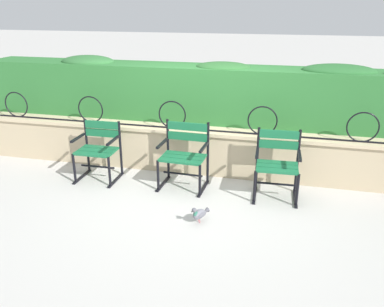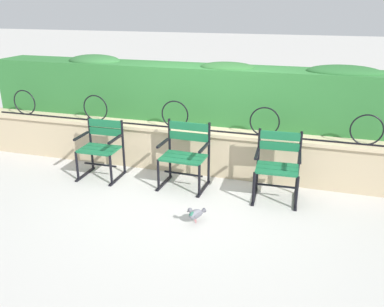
{
  "view_description": "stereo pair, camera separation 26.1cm",
  "coord_description": "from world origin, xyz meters",
  "px_view_note": "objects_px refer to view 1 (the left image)",
  "views": [
    {
      "loc": [
        1.18,
        -4.75,
        2.42
      ],
      "look_at": [
        0.0,
        0.06,
        0.55
      ],
      "focal_mm": 37.31,
      "sensor_mm": 36.0,
      "label": 1
    },
    {
      "loc": [
        1.43,
        -4.68,
        2.42
      ],
      "look_at": [
        0.0,
        0.06,
        0.55
      ],
      "focal_mm": 37.31,
      "sensor_mm": 36.0,
      "label": 2
    }
  ],
  "objects_px": {
    "park_chair_centre": "(184,154)",
    "park_chair_right": "(277,163)",
    "park_chair_left": "(99,148)",
    "pigeon_near_chairs": "(199,213)"
  },
  "relations": [
    {
      "from": "park_chair_centre",
      "to": "park_chair_right",
      "type": "height_order",
      "value": "park_chair_centre"
    },
    {
      "from": "park_chair_left",
      "to": "park_chair_right",
      "type": "relative_size",
      "value": 0.94
    },
    {
      "from": "pigeon_near_chairs",
      "to": "park_chair_left",
      "type": "bearing_deg",
      "value": 151.82
    },
    {
      "from": "park_chair_left",
      "to": "pigeon_near_chairs",
      "type": "bearing_deg",
      "value": -28.18
    },
    {
      "from": "park_chair_left",
      "to": "park_chair_right",
      "type": "bearing_deg",
      "value": 0.37
    },
    {
      "from": "park_chair_centre",
      "to": "park_chair_right",
      "type": "bearing_deg",
      "value": -1.02
    },
    {
      "from": "park_chair_left",
      "to": "pigeon_near_chairs",
      "type": "xyz_separation_m",
      "value": [
        1.71,
        -0.92,
        -0.34
      ]
    },
    {
      "from": "park_chair_left",
      "to": "park_chair_centre",
      "type": "relative_size",
      "value": 0.92
    },
    {
      "from": "park_chair_centre",
      "to": "park_chair_right",
      "type": "xyz_separation_m",
      "value": [
        1.26,
        -0.02,
        -0.01
      ]
    },
    {
      "from": "park_chair_left",
      "to": "pigeon_near_chairs",
      "type": "relative_size",
      "value": 3.05
    }
  ]
}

